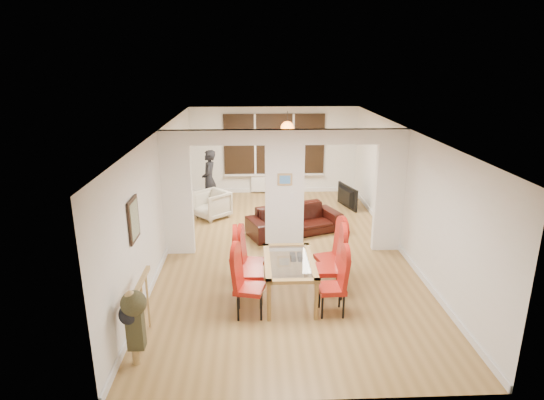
{
  "coord_description": "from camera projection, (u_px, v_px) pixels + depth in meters",
  "views": [
    {
      "loc": [
        -0.65,
        -8.99,
        3.94
      ],
      "look_at": [
        -0.23,
        0.6,
        0.95
      ],
      "focal_mm": 30.0,
      "sensor_mm": 36.0,
      "label": 1
    }
  ],
  "objects": [
    {
      "name": "dining_table",
      "position": [
        289.0,
        279.0,
        7.73
      ],
      "size": [
        0.84,
        1.49,
        0.7
      ],
      "primitive_type": null,
      "color": "olive",
      "rests_on": "floor"
    },
    {
      "name": "armchair",
      "position": [
        212.0,
        204.0,
        11.69
      ],
      "size": [
        1.08,
        1.08,
        0.71
      ],
      "primitive_type": "imported",
      "rotation": [
        0.0,
        0.0,
        -0.84
      ],
      "color": "#BAB29E",
      "rests_on": "floor"
    },
    {
      "name": "person",
      "position": [
        209.0,
        180.0,
        12.25
      ],
      "size": [
        0.6,
        0.4,
        1.63
      ],
      "primitive_type": "imported",
      "rotation": [
        0.0,
        0.0,
        -1.59
      ],
      "color": "black",
      "rests_on": "floor"
    },
    {
      "name": "room_walls",
      "position": [
        284.0,
        192.0,
        9.38
      ],
      "size": [
        5.0,
        9.0,
        2.6
      ],
      "primitive_type": null,
      "color": "silver",
      "rests_on": "floor"
    },
    {
      "name": "dining_chair_lc",
      "position": [
        252.0,
        259.0,
        8.13
      ],
      "size": [
        0.48,
        0.48,
        1.03
      ],
      "primitive_type": null,
      "rotation": [
        0.0,
        0.0,
        -0.18
      ],
      "color": "maroon",
      "rests_on": "floor"
    },
    {
      "name": "wall_poster",
      "position": [
        134.0,
        220.0,
        6.9
      ],
      "size": [
        0.04,
        0.52,
        0.67
      ],
      "primitive_type": "cube",
      "color": "gray",
      "rests_on": "room_walls"
    },
    {
      "name": "bottle",
      "position": [
        297.0,
        202.0,
        11.82
      ],
      "size": [
        0.07,
        0.07,
        0.28
      ],
      "primitive_type": "cylinder",
      "color": "#143F19",
      "rests_on": "coffee_table"
    },
    {
      "name": "dining_chair_la",
      "position": [
        249.0,
        284.0,
        7.16
      ],
      "size": [
        0.53,
        0.53,
        1.1
      ],
      "primitive_type": null,
      "rotation": [
        0.0,
        0.0,
        -0.24
      ],
      "color": "maroon",
      "rests_on": "floor"
    },
    {
      "name": "dining_chair_rc",
      "position": [
        329.0,
        254.0,
        8.2
      ],
      "size": [
        0.55,
        0.55,
        1.12
      ],
      "primitive_type": null,
      "rotation": [
        0.0,
        0.0,
        0.26
      ],
      "color": "maroon",
      "rests_on": "floor"
    },
    {
      "name": "pillar_photo",
      "position": [
        285.0,
        179.0,
        9.2
      ],
      "size": [
        0.3,
        0.03,
        0.25
      ],
      "primitive_type": "cube",
      "color": "#4C8CD8",
      "rests_on": "divider_wall"
    },
    {
      "name": "coffee_table",
      "position": [
        299.0,
        212.0,
        11.87
      ],
      "size": [
        1.02,
        0.52,
        0.23
      ],
      "primitive_type": null,
      "rotation": [
        0.0,
        0.0,
        -0.02
      ],
      "color": "black",
      "rests_on": "floor"
    },
    {
      "name": "bowl",
      "position": [
        300.0,
        205.0,
        11.92
      ],
      "size": [
        0.21,
        0.21,
        0.05
      ],
      "primitive_type": "imported",
      "color": "black",
      "rests_on": "coffee_table"
    },
    {
      "name": "divider_wall",
      "position": [
        284.0,
        192.0,
        9.38
      ],
      "size": [
        5.0,
        0.18,
        2.6
      ],
      "primitive_type": "cube",
      "color": "white",
      "rests_on": "floor"
    },
    {
      "name": "bay_window_blinds",
      "position": [
        274.0,
        144.0,
        13.56
      ],
      "size": [
        3.0,
        0.08,
        1.8
      ],
      "primitive_type": "cube",
      "color": "black",
      "rests_on": "room_walls"
    },
    {
      "name": "shoes",
      "position": [
        296.0,
        257.0,
        9.3
      ],
      "size": [
        0.25,
        0.27,
        0.11
      ],
      "primitive_type": null,
      "color": "black",
      "rests_on": "floor"
    },
    {
      "name": "dining_chair_rb",
      "position": [
        329.0,
        265.0,
        7.76
      ],
      "size": [
        0.47,
        0.47,
        1.15
      ],
      "primitive_type": null,
      "rotation": [
        0.0,
        0.0,
        -0.01
      ],
      "color": "maroon",
      "rests_on": "floor"
    },
    {
      "name": "floor",
      "position": [
        284.0,
        250.0,
        9.77
      ],
      "size": [
        5.0,
        9.0,
        0.01
      ],
      "primitive_type": "cube",
      "color": "olive",
      "rests_on": "ground"
    },
    {
      "name": "dining_chair_ra",
      "position": [
        332.0,
        284.0,
        7.21
      ],
      "size": [
        0.43,
        0.43,
        1.04
      ],
      "primitive_type": null,
      "rotation": [
        0.0,
        0.0,
        0.04
      ],
      "color": "maroon",
      "rests_on": "floor"
    },
    {
      "name": "stair_newel",
      "position": [
        142.0,
        308.0,
        6.46
      ],
      "size": [
        0.4,
        1.2,
        1.1
      ],
      "primitive_type": null,
      "color": "#A2814A",
      "rests_on": "floor"
    },
    {
      "name": "television",
      "position": [
        344.0,
        197.0,
        12.5
      ],
      "size": [
        1.06,
        0.43,
        0.61
      ],
      "primitive_type": "imported",
      "rotation": [
        0.0,
        0.0,
        1.85
      ],
      "color": "black",
      "rests_on": "floor"
    },
    {
      "name": "sofa",
      "position": [
        294.0,
        220.0,
        10.66
      ],
      "size": [
        2.34,
        1.59,
        0.64
      ],
      "primitive_type": "imported",
      "rotation": [
        0.0,
        0.0,
        0.37
      ],
      "color": "black",
      "rests_on": "floor"
    },
    {
      "name": "radiator",
      "position": [
        274.0,
        183.0,
        13.88
      ],
      "size": [
        1.4,
        0.08,
        0.5
      ],
      "primitive_type": "cube",
      "color": "white",
      "rests_on": "floor"
    },
    {
      "name": "dining_chair_lb",
      "position": [
        249.0,
        268.0,
        7.61
      ],
      "size": [
        0.48,
        0.48,
        1.18
      ],
      "primitive_type": null,
      "rotation": [
        0.0,
        0.0,
        0.01
      ],
      "color": "maroon",
      "rests_on": "floor"
    },
    {
      "name": "pendant_light",
      "position": [
        287.0,
        128.0,
        12.29
      ],
      "size": [
        0.36,
        0.36,
        0.36
      ],
      "primitive_type": "sphere",
      "color": "orange",
      "rests_on": "room_walls"
    }
  ]
}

